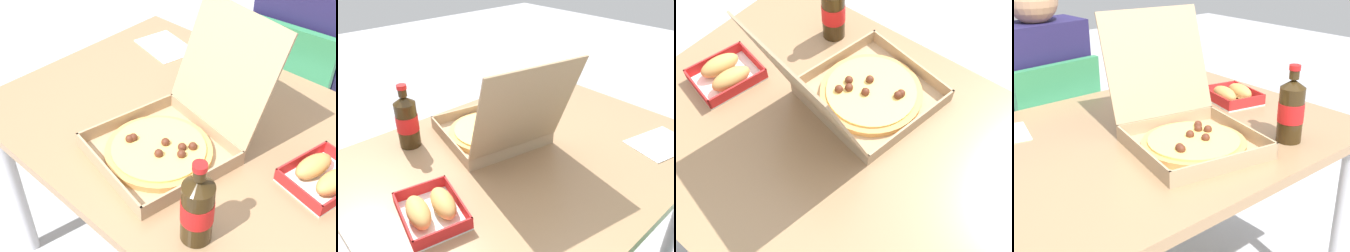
# 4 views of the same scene
# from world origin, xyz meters

# --- Properties ---
(dining_table) EXTENTS (1.18, 0.88, 0.73)m
(dining_table) POSITION_xyz_m (0.00, 0.00, 0.65)
(dining_table) COLOR #997551
(dining_table) RESTS_ON ground_plane
(pizza_box_open) EXTENTS (0.40, 0.50, 0.35)m
(pizza_box_open) POSITION_xyz_m (0.03, -0.13, 0.77)
(pizza_box_open) COLOR tan
(pizza_box_open) RESTS_ON dining_table
(bread_side_box) EXTENTS (0.19, 0.22, 0.06)m
(bread_side_box) POSITION_xyz_m (0.39, 0.04, 0.75)
(bread_side_box) COLOR white
(bread_side_box) RESTS_ON dining_table
(cola_bottle) EXTENTS (0.07, 0.07, 0.22)m
(cola_bottle) POSITION_xyz_m (0.27, -0.30, 0.82)
(cola_bottle) COLOR #33230F
(cola_bottle) RESTS_ON dining_table
(paper_menu) EXTENTS (0.24, 0.19, 0.00)m
(paper_menu) POSITION_xyz_m (-0.38, 0.27, 0.73)
(paper_menu) COLOR white
(paper_menu) RESTS_ON dining_table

